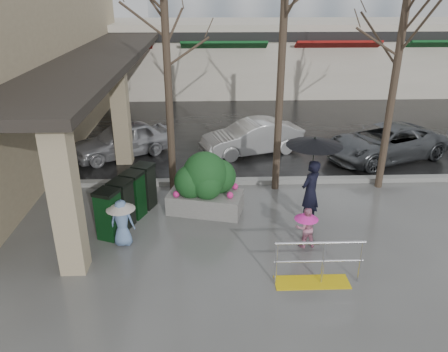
{
  "coord_description": "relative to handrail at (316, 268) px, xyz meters",
  "views": [
    {
      "loc": [
        -0.87,
        -8.81,
        5.86
      ],
      "look_at": [
        -0.49,
        1.63,
        1.3
      ],
      "focal_mm": 35.0,
      "sensor_mm": 36.0,
      "label": 1
    }
  ],
  "objects": [
    {
      "name": "planter",
      "position": [
        -2.34,
        3.36,
        0.47
      ],
      "size": [
        2.21,
        1.48,
        1.77
      ],
      "rotation": [
        0.0,
        0.0,
        -0.25
      ],
      "color": "slate",
      "rests_on": "ground"
    },
    {
      "name": "tree_mideast",
      "position": [
        3.14,
        4.8,
        4.48
      ],
      "size": [
        3.2,
        3.2,
        6.5
      ],
      "color": "#382B21",
      "rests_on": "ground"
    },
    {
      "name": "car_c",
      "position": [
        4.17,
        7.22,
        0.25
      ],
      "size": [
        4.98,
        3.58,
        1.26
      ],
      "primitive_type": "imported",
      "rotation": [
        0.0,
        0.0,
        -1.2
      ],
      "color": "#53575A",
      "rests_on": "ground"
    },
    {
      "name": "child_blue",
      "position": [
        -4.36,
        1.69,
        0.34
      ],
      "size": [
        0.7,
        0.7,
        1.2
      ],
      "rotation": [
        0.0,
        0.0,
        3.11
      ],
      "color": "#6686B5",
      "rests_on": "ground"
    },
    {
      "name": "curb",
      "position": [
        -1.36,
        5.2,
        -0.3
      ],
      "size": [
        120.0,
        0.3,
        0.15
      ],
      "primitive_type": "cube",
      "color": "gray",
      "rests_on": "ground"
    },
    {
      "name": "handrail",
      "position": [
        0.0,
        0.0,
        0.0
      ],
      "size": [
        1.9,
        0.5,
        1.03
      ],
      "color": "yellow",
      "rests_on": "ground"
    },
    {
      "name": "car_b",
      "position": [
        -0.6,
        7.97,
        0.25
      ],
      "size": [
        4.05,
        2.51,
        1.26
      ],
      "primitive_type": "imported",
      "rotation": [
        0.0,
        0.0,
        -1.24
      ],
      "color": "silver",
      "rests_on": "ground"
    },
    {
      "name": "canopy_slab",
      "position": [
        -6.16,
        9.2,
        3.25
      ],
      "size": [
        2.8,
        18.0,
        0.25
      ],
      "primitive_type": "cube",
      "color": "#2D2823",
      "rests_on": "pillar_front"
    },
    {
      "name": "woman",
      "position": [
        0.41,
        2.63,
        1.11
      ],
      "size": [
        1.44,
        1.44,
        2.41
      ],
      "rotation": [
        0.0,
        0.0,
        3.87
      ],
      "color": "black",
      "rests_on": "ground"
    },
    {
      "name": "street_asphalt",
      "position": [
        -1.36,
        23.2,
        -0.37
      ],
      "size": [
        120.0,
        36.0,
        0.01
      ],
      "primitive_type": "cube",
      "color": "black",
      "rests_on": "ground"
    },
    {
      "name": "car_a",
      "position": [
        -5.45,
        7.87,
        0.25
      ],
      "size": [
        3.94,
        3.16,
        1.26
      ],
      "primitive_type": "imported",
      "rotation": [
        0.0,
        0.0,
        -1.04
      ],
      "color": "#B2B2B7",
      "rests_on": "ground"
    },
    {
      "name": "ground",
      "position": [
        -1.36,
        1.2,
        -0.38
      ],
      "size": [
        120.0,
        120.0,
        0.0
      ],
      "primitive_type": "plane",
      "color": "#51514F",
      "rests_on": "ground"
    },
    {
      "name": "child_pink",
      "position": [
        0.07,
        1.45,
        0.22
      ],
      "size": [
        0.58,
        0.58,
        1.04
      ],
      "rotation": [
        0.0,
        0.0,
        3.26
      ],
      "color": "pink",
      "rests_on": "ground"
    },
    {
      "name": "pillar_front",
      "position": [
        -5.26,
        0.7,
        1.37
      ],
      "size": [
        0.55,
        0.55,
        3.5
      ],
      "primitive_type": "cube",
      "color": "tan",
      "rests_on": "ground"
    },
    {
      "name": "tree_west",
      "position": [
        -3.36,
        4.8,
        4.71
      ],
      "size": [
        3.2,
        3.2,
        6.8
      ],
      "color": "#382B21",
      "rests_on": "ground"
    },
    {
      "name": "pillar_back",
      "position": [
        -5.26,
        7.2,
        1.37
      ],
      "size": [
        0.55,
        0.55,
        3.5
      ],
      "primitive_type": "cube",
      "color": "tan",
      "rests_on": "ground"
    },
    {
      "name": "tree_midwest",
      "position": [
        -0.16,
        4.8,
        4.86
      ],
      "size": [
        3.2,
        3.2,
        7.0
      ],
      "color": "#382B21",
      "rests_on": "ground"
    },
    {
      "name": "news_boxes",
      "position": [
        -4.42,
        2.88,
        0.27
      ],
      "size": [
        1.36,
        2.34,
        1.3
      ],
      "rotation": [
        0.0,
        0.0,
        -0.39
      ],
      "color": "#0C3514",
      "rests_on": "ground"
    },
    {
      "name": "storefront_row",
      "position": [
        0.64,
        19.17,
        1.64
      ],
      "size": [
        34.0,
        6.74,
        4.0
      ],
      "color": "beige",
      "rests_on": "ground"
    }
  ]
}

